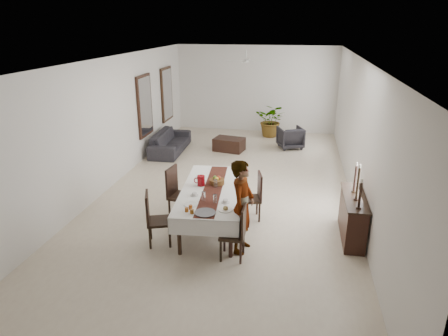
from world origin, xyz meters
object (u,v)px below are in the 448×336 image
(woman, at_px, (242,207))
(sofa, at_px, (170,142))
(sideboard_body, at_px, (352,218))
(dining_table_top, at_px, (213,190))
(red_pitcher, at_px, (201,181))

(woman, xyz_separation_m, sofa, (-3.14, 5.51, -0.55))
(sideboard_body, distance_m, sofa, 6.98)
(dining_table_top, relative_size, woman, 1.45)
(dining_table_top, bearing_deg, red_pitcher, 149.04)
(sofa, bearing_deg, dining_table_top, -154.18)
(red_pitcher, bearing_deg, dining_table_top, -25.85)
(dining_table_top, xyz_separation_m, sideboard_body, (2.77, -0.02, -0.35))
(dining_table_top, distance_m, sideboard_body, 2.79)
(sideboard_body, bearing_deg, red_pitcher, 177.11)
(woman, bearing_deg, sideboard_body, -57.85)
(woman, height_order, sideboard_body, woman)
(dining_table_top, xyz_separation_m, red_pitcher, (-0.28, 0.13, 0.14))
(dining_table_top, distance_m, woman, 1.14)
(woman, relative_size, sideboard_body, 1.26)
(dining_table_top, bearing_deg, woman, -55.31)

